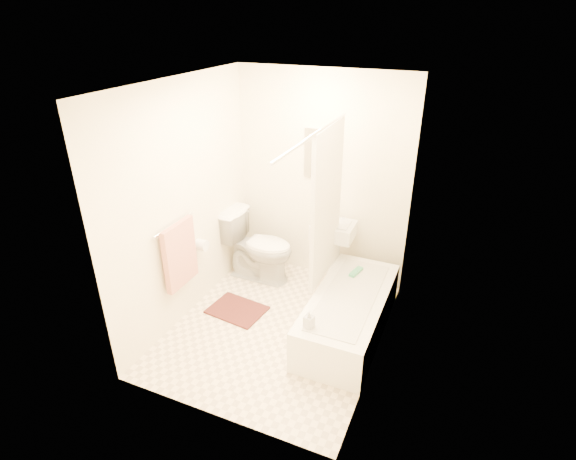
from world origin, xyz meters
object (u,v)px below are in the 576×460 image
at_px(toilet, 259,246).
at_px(bath_mat, 237,310).
at_px(sink, 333,252).
at_px(soap_bottle, 309,320).
at_px(bathtub, 349,314).

height_order(toilet, bath_mat, toilet).
relative_size(sink, bath_mat, 1.54).
bearing_deg(soap_bottle, toilet, 132.40).
height_order(toilet, soap_bottle, toilet).
height_order(bathtub, soap_bottle, soap_bottle).
bearing_deg(soap_bottle, sink, 99.34).
distance_m(sink, bathtub, 0.87).
distance_m(toilet, bathtub, 1.41).
distance_m(bath_mat, soap_bottle, 1.21).
bearing_deg(toilet, bathtub, -113.69).
relative_size(bath_mat, soap_bottle, 3.34).
distance_m(toilet, sink, 0.87).
height_order(toilet, bathtub, toilet).
distance_m(bathtub, bath_mat, 1.22).
height_order(bathtub, bath_mat, bathtub).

